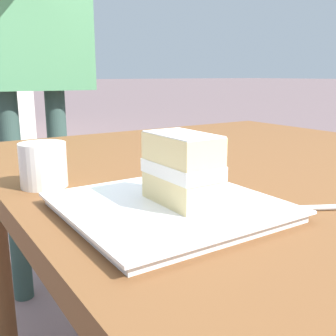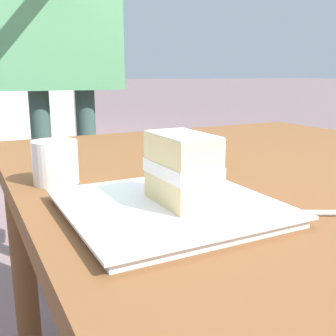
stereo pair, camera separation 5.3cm
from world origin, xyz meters
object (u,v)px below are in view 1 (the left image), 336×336
object	(u,v)px
patio_table	(321,217)
diner_person	(25,14)
dessert_plate	(168,207)
coffee_cup	(43,164)
cake_slice	(182,168)

from	to	relation	value
patio_table	diner_person	world-z (taller)	diner_person
dessert_plate	coffee_cup	world-z (taller)	coffee_cup
patio_table	cake_slice	xyz separation A→B (m)	(-0.02, 0.34, 0.14)
coffee_cup	diner_person	size ratio (longest dim) A/B	0.05
patio_table	dessert_plate	xyz separation A→B (m)	(-0.01, 0.36, 0.09)
cake_slice	diner_person	world-z (taller)	diner_person
dessert_plate	diner_person	size ratio (longest dim) A/B	0.17
dessert_plate	coffee_cup	xyz separation A→B (m)	(0.23, 0.10, 0.03)
coffee_cup	patio_table	bearing A→B (deg)	-115.54
cake_slice	coffee_cup	world-z (taller)	cake_slice
diner_person	coffee_cup	bearing A→B (deg)	166.18
dessert_plate	diner_person	bearing A→B (deg)	-5.91
patio_table	cake_slice	size ratio (longest dim) A/B	13.63
dessert_plate	diner_person	xyz separation A→B (m)	(1.12, -0.12, 0.39)
dessert_plate	diner_person	distance (m)	1.19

